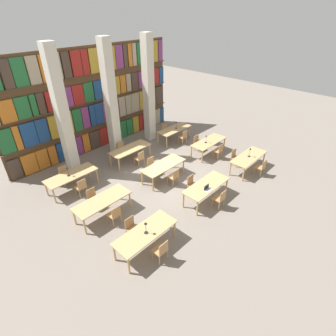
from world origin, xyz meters
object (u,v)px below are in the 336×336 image
(chair_6, at_px, (115,214))
(reading_table_0, at_px, (146,234))
(laptop, at_px, (208,189))
(pillar_center, at_px, (111,101))
(reading_table_1, at_px, (206,186))
(desk_lamp_0, at_px, (146,226))
(chair_14, at_px, (140,158))
(chair_3, at_px, (192,184))
(chair_10, at_px, (219,151))
(chair_0, at_px, (161,250))
(chair_12, at_px, (81,187))
(reading_table_7, at_px, (130,150))
(reading_table_4, at_px, (163,166))
(chair_15, at_px, (122,149))
(pillar_right, at_px, (149,91))
(chair_1, at_px, (132,228))
(chair_11, at_px, (198,142))
(reading_table_8, at_px, (174,130))
(reading_table_5, at_px, (209,143))
(desk_lamp_2, at_px, (206,138))
(chair_16, at_px, (183,137))
(pillar_left, at_px, (62,115))
(chair_5, at_px, (235,157))
(chair_13, at_px, (65,174))
(chair_7, at_px, (93,198))
(reading_table_2, at_px, (249,158))
(reading_table_3, at_px, (102,202))
(reading_table_6, at_px, (71,176))
(chair_8, at_px, (174,176))
(desk_lamp_3, at_px, (67,170))
(desk_lamp_1, at_px, (250,151))
(chair_4, at_px, (261,167))
(chair_17, at_px, (166,130))
(chair_9, at_px, (152,165))
(chair_2, at_px, (220,198))

(chair_6, bearing_deg, reading_table_0, -90.27)
(laptop, bearing_deg, reading_table_0, 177.59)
(pillar_center, bearing_deg, reading_table_1, -89.54)
(desk_lamp_0, xyz_separation_m, chair_14, (3.52, 4.31, -0.62))
(chair_3, distance_m, chair_10, 3.54)
(chair_0, height_order, chair_12, same)
(reading_table_7, bearing_deg, reading_table_4, -89.89)
(pillar_center, bearing_deg, chair_15, -91.96)
(pillar_right, bearing_deg, desk_lamp_0, -134.23)
(chair_1, bearing_deg, chair_14, -134.78)
(chair_11, relative_size, reading_table_8, 0.38)
(chair_0, distance_m, reading_table_8, 9.04)
(chair_3, xyz_separation_m, reading_table_5, (3.47, 1.63, 0.23))
(pillar_center, distance_m, desk_lamp_2, 5.37)
(chair_12, bearing_deg, reading_table_7, 12.37)
(chair_10, relative_size, chair_16, 1.00)
(chair_1, height_order, chair_15, same)
(pillar_left, height_order, chair_0, pillar_left)
(chair_3, distance_m, reading_table_8, 5.41)
(chair_5, xyz_separation_m, reading_table_5, (0.03, 1.73, 0.23))
(chair_13, bearing_deg, chair_3, 125.49)
(chair_3, relative_size, chair_7, 1.00)
(laptop, bearing_deg, pillar_right, 66.16)
(laptop, bearing_deg, reading_table_2, 2.29)
(chair_15, bearing_deg, reading_table_0, 58.47)
(reading_table_3, bearing_deg, chair_6, -87.92)
(reading_table_0, bearing_deg, reading_table_7, 54.99)
(reading_table_6, bearing_deg, laptop, -57.49)
(chair_6, bearing_deg, chair_8, 1.58)
(desk_lamp_2, distance_m, reading_table_7, 4.14)
(desk_lamp_3, bearing_deg, chair_3, -48.99)
(reading_table_7, height_order, chair_16, chair_16)
(desk_lamp_1, bearing_deg, reading_table_7, 125.01)
(desk_lamp_1, bearing_deg, chair_4, -90.01)
(chair_17, bearing_deg, chair_1, 35.58)
(reading_table_1, relative_size, chair_15, 2.62)
(chair_5, bearing_deg, reading_table_0, 5.99)
(pillar_center, height_order, chair_10, pillar_center)
(reading_table_0, relative_size, chair_9, 2.62)
(pillar_center, distance_m, chair_11, 5.29)
(chair_3, distance_m, laptop, 1.06)
(chair_4, relative_size, reading_table_5, 0.38)
(reading_table_1, height_order, laptop, laptop)
(pillar_right, relative_size, reading_table_3, 2.64)
(chair_8, bearing_deg, chair_2, -87.78)
(reading_table_4, bearing_deg, chair_14, 89.78)
(chair_5, bearing_deg, chair_9, -35.80)
(chair_5, bearing_deg, chair_3, -1.67)
(chair_3, height_order, desk_lamp_2, desk_lamp_2)
(reading_table_2, relative_size, chair_6, 2.62)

